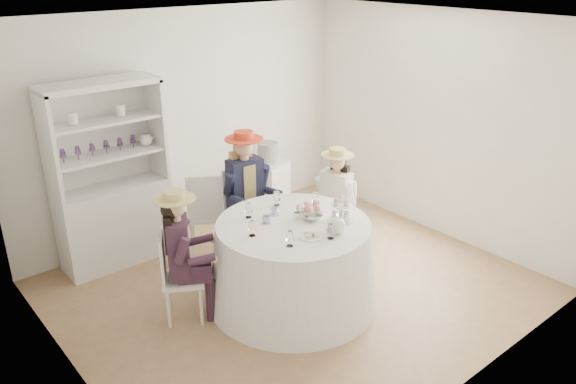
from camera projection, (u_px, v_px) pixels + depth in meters
ground at (294, 286)px, 5.92m from camera, size 4.50×4.50×0.00m
ceiling at (295, 21)px, 4.88m from camera, size 4.50×4.50×0.00m
wall_back at (188, 123)px, 6.82m from camera, size 4.50×0.00×4.50m
wall_front at (477, 240)px, 3.99m from camera, size 4.50×0.00×4.50m
wall_left at (59, 235)px, 4.07m from camera, size 0.00×4.50×4.50m
wall_right at (437, 125)px, 6.73m from camera, size 0.00×4.50×4.50m
tea_table at (293, 263)px, 5.53m from camera, size 1.69×1.69×0.86m
hutch at (113, 201)px, 6.18m from camera, size 1.29×0.64×2.06m
side_table at (268, 186)px, 7.60m from camera, size 0.55×0.55×0.69m
hatbox at (267, 152)px, 7.42m from camera, size 0.33×0.33×0.27m
guest_left at (181, 249)px, 5.14m from camera, size 0.56×0.52×1.32m
guest_mid at (246, 188)px, 6.24m from camera, size 0.55×0.57×1.49m
guest_right at (335, 197)px, 6.30m from camera, size 0.52×0.48×1.29m
spare_chair at (206, 212)px, 6.36m from camera, size 0.58×0.58×1.02m
teacup_a at (266, 220)px, 5.36m from camera, size 0.11×0.11×0.06m
teacup_b at (274, 212)px, 5.53m from camera, size 0.09×0.09×0.07m
teacup_c at (307, 209)px, 5.59m from camera, size 0.11×0.11×0.07m
flower_bowl at (312, 217)px, 5.44m from camera, size 0.28×0.28×0.05m
flower_arrangement at (309, 208)px, 5.46m from camera, size 0.20×0.20×0.07m
table_teapot at (337, 226)px, 5.15m from camera, size 0.23×0.16×0.17m
sandwich_plate at (311, 235)px, 5.10m from camera, size 0.23×0.23×0.05m
cupcake_stand at (341, 212)px, 5.39m from camera, size 0.25×0.25×0.24m
stemware_set at (293, 216)px, 5.34m from camera, size 0.96×0.97×0.15m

